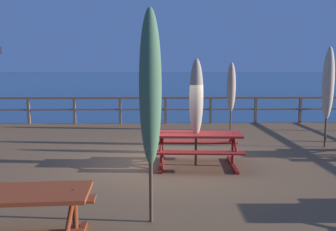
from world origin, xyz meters
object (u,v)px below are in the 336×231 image
Objects in this scene: patio_umbrella_tall_mid_left at (328,84)px; patio_umbrella_short_back at (150,89)px; patio_umbrella_tall_back_right at (231,87)px; picnic_table_mid_right at (197,142)px; picnic_table_back_left at (0,208)px; patio_umbrella_short_front at (196,98)px.

patio_umbrella_tall_mid_left is 0.93× the size of patio_umbrella_short_back.
patio_umbrella_tall_back_right is at bearing 126.56° from patio_umbrella_tall_mid_left.
picnic_table_mid_right is 4.81m from picnic_table_back_left.
picnic_table_back_left is 2.44m from patio_umbrella_short_back.
picnic_table_mid_right is 4.50m from patio_umbrella_tall_mid_left.
patio_umbrella_tall_mid_left reaches higher than picnic_table_back_left.
patio_umbrella_short_front is at bearing 72.88° from patio_umbrella_short_back.
picnic_table_mid_right is at bearing -153.50° from patio_umbrella_tall_mid_left.
picnic_table_back_left is 0.72× the size of patio_umbrella_short_back.
picnic_table_back_left is at bearing -138.75° from patio_umbrella_tall_mid_left.
patio_umbrella_tall_back_right is 0.80× the size of patio_umbrella_short_back.
picnic_table_mid_right is 1.01m from patio_umbrella_short_front.
picnic_table_mid_right is 0.93× the size of picnic_table_back_left.
patio_umbrella_short_front is 0.80× the size of patio_umbrella_short_back.
picnic_table_mid_right is 3.50m from patio_umbrella_short_back.
patio_umbrella_short_back is at bearing -134.22° from patio_umbrella_tall_mid_left.
patio_umbrella_tall_mid_left reaches higher than patio_umbrella_short_front.
patio_umbrella_tall_back_right is at bearing 71.17° from patio_umbrella_short_back.
patio_umbrella_tall_mid_left is (3.87, 1.93, 1.25)m from picnic_table_mid_right.
patio_umbrella_short_back is (1.81, 0.85, 1.39)m from picnic_table_back_left.
picnic_table_back_left is at bearing -124.91° from patio_umbrella_short_front.
patio_umbrella_short_back is (-4.85, -4.99, 0.14)m from patio_umbrella_tall_mid_left.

